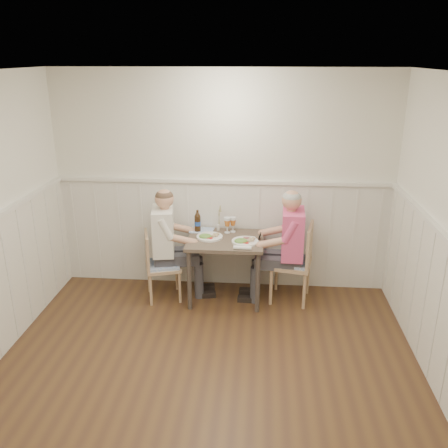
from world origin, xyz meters
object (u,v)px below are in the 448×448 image
man_in_pink (288,255)px  diner_cream (168,252)px  chair_right (296,260)px  chair_left (159,263)px  beer_bottle (198,222)px  dining_table (225,247)px  grass_vase (218,219)px

man_in_pink → diner_cream: bearing=179.4°
chair_right → chair_left: bearing=-177.0°
chair_right → beer_bottle: (-1.16, 0.19, 0.36)m
dining_table → beer_bottle: beer_bottle is taller
dining_table → chair_left: bearing=-175.3°
beer_bottle → chair_right: bearing=-9.5°
beer_bottle → grass_vase: 0.25m
dining_table → chair_right: (0.81, 0.02, -0.14)m
dining_table → grass_vase: bearing=111.4°
man_in_pink → beer_bottle: man_in_pink is taller
dining_table → diner_cream: size_ratio=0.64×
chair_left → man_in_pink: bearing=2.6°
diner_cream → grass_vase: 0.71m
diner_cream → man_in_pink: bearing=-0.6°
dining_table → grass_vase: 0.39m
chair_left → man_in_pink: 1.49m
chair_right → man_in_pink: (-0.10, -0.02, 0.06)m
man_in_pink → grass_vase: 0.92m
diner_cream → grass_vase: diner_cream is taller
chair_right → grass_vase: grass_vase is taller
chair_left → man_in_pink: (1.49, 0.07, 0.12)m
dining_table → chair_left: 0.80m
chair_right → grass_vase: 1.03m
diner_cream → chair_left: bearing=-139.3°
chair_right → beer_bottle: 1.23m
dining_table → chair_left: chair_left is taller
man_in_pink → diner_cream: 1.39m
man_in_pink → beer_bottle: (-1.06, 0.21, 0.30)m
chair_right → grass_vase: (-0.92, 0.25, 0.39)m
dining_table → man_in_pink: (0.71, 0.00, -0.08)m
chair_right → chair_left: 1.58m
chair_left → beer_bottle: 0.66m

